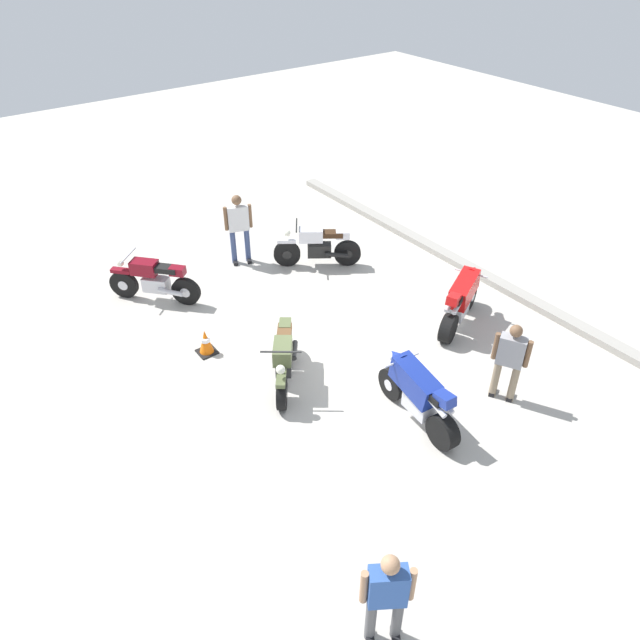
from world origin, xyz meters
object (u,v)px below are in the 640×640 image
Objects in this scene: motorcycle_blue_sportbike at (417,393)px; person_in_gray_shirt at (510,359)px; person_in_white_shirt at (239,225)px; traffic_cone at (206,342)px; motorcycle_red_sportbike at (461,299)px; motorcycle_olive_vintage at (284,359)px; motorcycle_silver_cruiser at (318,246)px; motorcycle_maroon_cruiser at (154,280)px; person_in_blue_shirt at (387,595)px.

person_in_gray_shirt is at bearing -102.80° from motorcycle_blue_sportbike.
motorcycle_blue_sportbike is 1.13× the size of person_in_white_shirt.
person_in_gray_shirt is 5.63m from traffic_cone.
person_in_gray_shirt reaches higher than motorcycle_red_sportbike.
motorcycle_olive_vintage is 0.96× the size of person_in_white_shirt.
motorcycle_silver_cruiser is at bearing 68.60° from person_in_white_shirt.
motorcycle_olive_vintage is at bearing 149.49° from motorcycle_maroon_cruiser.
person_in_blue_shirt is (7.61, -4.61, 0.37)m from motorcycle_silver_cruiser.
person_in_blue_shirt is at bearing 17.30° from motorcycle_olive_vintage.
motorcycle_olive_vintage is at bearing 34.55° from motorcycle_blue_sportbike.
motorcycle_red_sportbike reaches higher than motorcycle_silver_cruiser.
motorcycle_red_sportbike is at bearing 64.51° from traffic_cone.
person_in_blue_shirt is (4.59, -1.64, 0.41)m from motorcycle_olive_vintage.
person_in_gray_shirt is (0.52, 1.62, 0.29)m from motorcycle_blue_sportbike.
motorcycle_olive_vintage is 2.48m from motorcycle_blue_sportbike.
person_in_white_shirt is (-0.39, 2.38, 0.47)m from motorcycle_maroon_cruiser.
motorcycle_red_sportbike is at bearing -55.66° from motorcycle_blue_sportbike.
motorcycle_blue_sportbike is at bearing 163.12° from person_in_blue_shirt.
motorcycle_red_sportbike is at bearing -176.17° from motorcycle_maroon_cruiser.
traffic_cone is (-4.26, -3.62, -0.63)m from person_in_gray_shirt.
person_in_blue_shirt is (3.93, -5.54, 0.30)m from motorcycle_red_sportbike.
motorcycle_red_sportbike reaches higher than motorcycle_maroon_cruiser.
person_in_gray_shirt is at bearing 40.35° from traffic_cone.
traffic_cone is (2.31, 0.02, -0.26)m from motorcycle_maroon_cruiser.
person_in_white_shirt is 7.08m from person_in_gray_shirt.
motorcycle_red_sportbike is 1.14× the size of motorcycle_maroon_cruiser.
motorcycle_maroon_cruiser is at bearing 90.38° from person_in_gray_shirt.
motorcycle_maroon_cruiser is (-0.87, -3.77, 0.00)m from motorcycle_silver_cruiser.
person_in_gray_shirt is at bearing -142.05° from motorcycle_red_sportbike.
motorcycle_olive_vintage is 3.98m from motorcycle_maroon_cruiser.
person_in_white_shirt reaches higher than person_in_blue_shirt.
person_in_gray_shirt is (2.68, 2.84, 0.40)m from motorcycle_olive_vintage.
motorcycle_red_sportbike is 3.08m from motorcycle_blue_sportbike.
motorcycle_olive_vintage is at bearing 0.47° from person_in_white_shirt.
motorcycle_maroon_cruiser is 2.46m from person_in_white_shirt.
motorcycle_blue_sportbike is 4.26m from traffic_cone.
traffic_cone is (-1.58, -0.78, -0.23)m from motorcycle_olive_vintage.
person_in_blue_shirt is at bearing 94.01° from motorcycle_silver_cruiser.
motorcycle_blue_sportbike is at bearing -175.00° from motorcycle_red_sportbike.
person_in_white_shirt is (-4.93, -2.33, 0.40)m from motorcycle_red_sportbike.
traffic_cone is at bearing 130.25° from motorcycle_red_sportbike.
person_in_blue_shirt is (8.48, -0.84, 0.37)m from motorcycle_maroon_cruiser.
motorcycle_maroon_cruiser reaches higher than traffic_cone.
motorcycle_maroon_cruiser is at bearing 23.56° from motorcycle_blue_sportbike.
person_in_gray_shirt reaches higher than motorcycle_silver_cruiser.
person_in_blue_shirt reaches higher than motorcycle_olive_vintage.
person_in_white_shirt is at bearing 138.86° from traffic_cone.
motorcycle_maroon_cruiser is at bearing -179.49° from traffic_cone.
motorcycle_silver_cruiser is at bearing 80.06° from motorcycle_red_sportbike.
motorcycle_silver_cruiser is at bearing -145.16° from motorcycle_maroon_cruiser.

